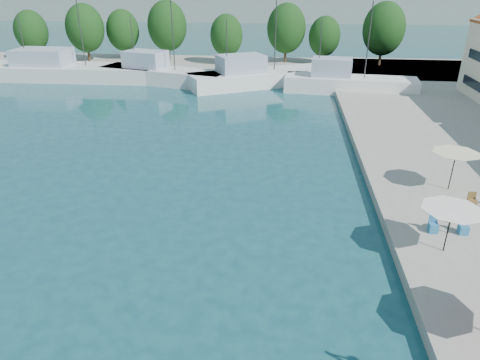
# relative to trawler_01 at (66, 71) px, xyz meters

# --- Properties ---
(quay_far) EXTENTS (90.00, 16.00, 0.60)m
(quay_far) POSITION_rel_trawler_01_xyz_m (20.09, 9.10, -0.77)
(quay_far) COLOR gray
(quay_far) RESTS_ON ground
(trawler_01) EXTENTS (22.67, 6.29, 10.20)m
(trawler_01) POSITION_rel_trawler_01_xyz_m (0.00, 0.00, 0.00)
(trawler_01) COLOR silver
(trawler_01) RESTS_ON ground
(trawler_02) EXTENTS (17.09, 8.57, 10.20)m
(trawler_02) POSITION_rel_trawler_01_xyz_m (12.95, -0.86, 0.00)
(trawler_02) COLOR silver
(trawler_02) RESTS_ON ground
(trawler_03) EXTENTS (17.70, 12.48, 10.20)m
(trawler_03) POSITION_rel_trawler_01_xyz_m (25.12, -1.16, 0.00)
(trawler_03) COLOR silver
(trawler_03) RESTS_ON ground
(trawler_04) EXTENTS (15.02, 5.36, 10.20)m
(trawler_04) POSITION_rel_trawler_01_xyz_m (35.48, -3.43, 0.00)
(trawler_04) COLOR white
(trawler_04) RESTS_ON ground
(tree_01) EXTENTS (4.87, 4.87, 7.20)m
(tree_01) POSITION_rel_trawler_01_xyz_m (-10.18, 10.67, 3.69)
(tree_01) COLOR #3F2B19
(tree_01) RESTS_ON quay_far
(tree_02) EXTENTS (5.53, 5.53, 8.19)m
(tree_02) POSITION_rel_trawler_01_xyz_m (-1.40, 10.29, 4.26)
(tree_02) COLOR #3F2B19
(tree_02) RESTS_ON quay_far
(tree_03) EXTENTS (4.90, 4.90, 7.25)m
(tree_03) POSITION_rel_trawler_01_xyz_m (3.31, 13.00, 3.72)
(tree_03) COLOR #3F2B19
(tree_03) RESTS_ON quay_far
(tree_04) EXTENTS (5.80, 5.80, 8.59)m
(tree_04) POSITION_rel_trawler_01_xyz_m (10.47, 12.46, 4.49)
(tree_04) COLOR #3F2B19
(tree_04) RESTS_ON quay_far
(tree_05) EXTENTS (4.66, 4.66, 6.90)m
(tree_05) POSITION_rel_trawler_01_xyz_m (19.73, 10.17, 3.52)
(tree_05) COLOR #3F2B19
(tree_05) RESTS_ON quay_far
(tree_06) EXTENTS (5.60, 5.60, 8.29)m
(tree_06) POSITION_rel_trawler_01_xyz_m (28.19, 12.48, 4.32)
(tree_06) COLOR #3F2B19
(tree_06) RESTS_ON quay_far
(tree_07) EXTENTS (4.48, 4.48, 6.63)m
(tree_07) POSITION_rel_trawler_01_xyz_m (33.70, 11.81, 3.36)
(tree_07) COLOR #3F2B19
(tree_07) RESTS_ON quay_far
(tree_08) EXTENTS (5.81, 5.81, 8.61)m
(tree_08) POSITION_rel_trawler_01_xyz_m (41.79, 11.61, 4.50)
(tree_08) COLOR #3F2B19
(tree_08) RESTS_ON quay_far
(umbrella_white) EXTENTS (2.69, 2.69, 2.15)m
(umbrella_white) POSITION_rel_trawler_01_xyz_m (36.23, -36.20, 1.43)
(umbrella_white) COLOR black
(umbrella_white) RESTS_ON quay_right
(umbrella_cream) EXTENTS (2.63, 2.63, 2.32)m
(umbrella_cream) POSITION_rel_trawler_01_xyz_m (38.51, -29.59, 1.60)
(umbrella_cream) COLOR black
(umbrella_cream) RESTS_ON quay_right
(cafe_table_02) EXTENTS (1.82, 0.70, 0.76)m
(cafe_table_02) POSITION_rel_trawler_01_xyz_m (36.90, -34.60, -0.18)
(cafe_table_02) COLOR black
(cafe_table_02) RESTS_ON quay_right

